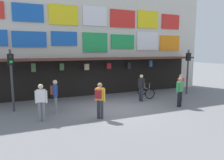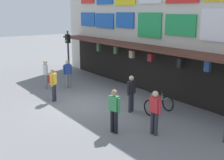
{
  "view_description": "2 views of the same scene",
  "coord_description": "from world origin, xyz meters",
  "px_view_note": "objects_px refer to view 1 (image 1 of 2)",
  "views": [
    {
      "loc": [
        -4.51,
        -9.83,
        3.11
      ],
      "look_at": [
        -0.14,
        0.61,
        1.51
      ],
      "focal_mm": 33.04,
      "sensor_mm": 36.0,
      "label": 1
    },
    {
      "loc": [
        11.01,
        -6.63,
        4.43
      ],
      "look_at": [
        0.8,
        0.87,
        1.27
      ],
      "focal_mm": 44.28,
      "sensor_mm": 36.0,
      "label": 2
    }
  ],
  "objects_px": {
    "pedestrian_in_white": "(180,90)",
    "traffic_light_far": "(188,65)",
    "pedestrian_in_yellow": "(55,94)",
    "pedestrian_in_blue": "(100,98)",
    "traffic_light_near": "(11,70)",
    "pedestrian_in_purple": "(141,86)",
    "pedestrian_in_black": "(181,86)",
    "bicycle_parked": "(146,91)",
    "pedestrian_in_red": "(41,100)"
  },
  "relations": [
    {
      "from": "pedestrian_in_white",
      "to": "traffic_light_far",
      "type": "bearing_deg",
      "value": 41.94
    },
    {
      "from": "pedestrian_in_yellow",
      "to": "pedestrian_in_blue",
      "type": "bearing_deg",
      "value": -44.17
    },
    {
      "from": "traffic_light_near",
      "to": "pedestrian_in_purple",
      "type": "height_order",
      "value": "traffic_light_near"
    },
    {
      "from": "pedestrian_in_blue",
      "to": "pedestrian_in_white",
      "type": "xyz_separation_m",
      "value": [
        4.81,
        0.22,
        -0.04
      ]
    },
    {
      "from": "traffic_light_far",
      "to": "pedestrian_in_black",
      "type": "height_order",
      "value": "traffic_light_far"
    },
    {
      "from": "traffic_light_far",
      "to": "pedestrian_in_blue",
      "type": "distance_m",
      "value": 8.31
    },
    {
      "from": "pedestrian_in_purple",
      "to": "bicycle_parked",
      "type": "bearing_deg",
      "value": 44.31
    },
    {
      "from": "pedestrian_in_white",
      "to": "pedestrian_in_red",
      "type": "bearing_deg",
      "value": 176.48
    },
    {
      "from": "pedestrian_in_black",
      "to": "pedestrian_in_white",
      "type": "xyz_separation_m",
      "value": [
        -1.0,
        -1.09,
        0.0
      ]
    },
    {
      "from": "pedestrian_in_blue",
      "to": "traffic_light_far",
      "type": "bearing_deg",
      "value": 20.21
    },
    {
      "from": "pedestrian_in_purple",
      "to": "pedestrian_in_red",
      "type": "bearing_deg",
      "value": -165.95
    },
    {
      "from": "bicycle_parked",
      "to": "pedestrian_in_blue",
      "type": "xyz_separation_m",
      "value": [
        -4.36,
        -3.03,
        0.59
      ]
    },
    {
      "from": "traffic_light_near",
      "to": "pedestrian_in_purple",
      "type": "bearing_deg",
      "value": -5.22
    },
    {
      "from": "traffic_light_far",
      "to": "pedestrian_in_purple",
      "type": "xyz_separation_m",
      "value": [
        -4.25,
        -0.68,
        -1.19
      ]
    },
    {
      "from": "traffic_light_near",
      "to": "pedestrian_in_yellow",
      "type": "height_order",
      "value": "traffic_light_near"
    },
    {
      "from": "bicycle_parked",
      "to": "traffic_light_far",
      "type": "bearing_deg",
      "value": -3.14
    },
    {
      "from": "pedestrian_in_red",
      "to": "pedestrian_in_white",
      "type": "xyz_separation_m",
      "value": [
        7.3,
        -0.45,
        0.0
      ]
    },
    {
      "from": "traffic_light_far",
      "to": "pedestrian_in_red",
      "type": "bearing_deg",
      "value": -168.0
    },
    {
      "from": "pedestrian_in_white",
      "to": "pedestrian_in_purple",
      "type": "bearing_deg",
      "value": 124.32
    },
    {
      "from": "bicycle_parked",
      "to": "pedestrian_in_blue",
      "type": "height_order",
      "value": "pedestrian_in_blue"
    },
    {
      "from": "pedestrian_in_black",
      "to": "pedestrian_in_white",
      "type": "bearing_deg",
      "value": -132.47
    },
    {
      "from": "pedestrian_in_blue",
      "to": "pedestrian_in_purple",
      "type": "relative_size",
      "value": 1.0
    },
    {
      "from": "pedestrian_in_blue",
      "to": "pedestrian_in_yellow",
      "type": "height_order",
      "value": "same"
    },
    {
      "from": "bicycle_parked",
      "to": "pedestrian_in_black",
      "type": "xyz_separation_m",
      "value": [
        1.44,
        -1.72,
        0.55
      ]
    },
    {
      "from": "pedestrian_in_yellow",
      "to": "pedestrian_in_purple",
      "type": "height_order",
      "value": "same"
    },
    {
      "from": "traffic_light_far",
      "to": "pedestrian_in_blue",
      "type": "height_order",
      "value": "traffic_light_far"
    },
    {
      "from": "pedestrian_in_black",
      "to": "pedestrian_in_red",
      "type": "xyz_separation_m",
      "value": [
        -8.3,
        -0.64,
        0.0
      ]
    },
    {
      "from": "bicycle_parked",
      "to": "pedestrian_in_white",
      "type": "height_order",
      "value": "pedestrian_in_white"
    },
    {
      "from": "pedestrian_in_black",
      "to": "pedestrian_in_blue",
      "type": "bearing_deg",
      "value": -167.26
    },
    {
      "from": "pedestrian_in_blue",
      "to": "pedestrian_in_purple",
      "type": "distance_m",
      "value": 4.1
    },
    {
      "from": "pedestrian_in_red",
      "to": "bicycle_parked",
      "type": "bearing_deg",
      "value": 18.97
    },
    {
      "from": "traffic_light_far",
      "to": "pedestrian_in_yellow",
      "type": "xyz_separation_m",
      "value": [
        -9.5,
        -1.12,
        -1.16
      ]
    },
    {
      "from": "traffic_light_far",
      "to": "pedestrian_in_white",
      "type": "bearing_deg",
      "value": -138.06
    },
    {
      "from": "pedestrian_in_yellow",
      "to": "pedestrian_in_red",
      "type": "bearing_deg",
      "value": -124.65
    },
    {
      "from": "pedestrian_in_blue",
      "to": "pedestrian_in_black",
      "type": "relative_size",
      "value": 1.0
    },
    {
      "from": "traffic_light_far",
      "to": "pedestrian_in_purple",
      "type": "bearing_deg",
      "value": -170.93
    },
    {
      "from": "bicycle_parked",
      "to": "pedestrian_in_purple",
      "type": "relative_size",
      "value": 0.71
    },
    {
      "from": "pedestrian_in_yellow",
      "to": "pedestrian_in_red",
      "type": "relative_size",
      "value": 1.0
    },
    {
      "from": "pedestrian_in_black",
      "to": "pedestrian_in_purple",
      "type": "xyz_separation_m",
      "value": [
        -2.33,
        0.85,
        0.0
      ]
    },
    {
      "from": "pedestrian_in_white",
      "to": "pedestrian_in_blue",
      "type": "bearing_deg",
      "value": -177.36
    },
    {
      "from": "pedestrian_in_white",
      "to": "pedestrian_in_black",
      "type": "bearing_deg",
      "value": 47.53
    },
    {
      "from": "pedestrian_in_white",
      "to": "traffic_light_near",
      "type": "bearing_deg",
      "value": 163.05
    },
    {
      "from": "bicycle_parked",
      "to": "pedestrian_in_red",
      "type": "relative_size",
      "value": 0.71
    },
    {
      "from": "pedestrian_in_purple",
      "to": "pedestrian_in_blue",
      "type": "bearing_deg",
      "value": -148.08
    },
    {
      "from": "pedestrian_in_blue",
      "to": "pedestrian_in_purple",
      "type": "xyz_separation_m",
      "value": [
        3.48,
        2.17,
        -0.04
      ]
    },
    {
      "from": "traffic_light_far",
      "to": "pedestrian_in_red",
      "type": "xyz_separation_m",
      "value": [
        -10.22,
        -2.17,
        -1.19
      ]
    },
    {
      "from": "traffic_light_near",
      "to": "bicycle_parked",
      "type": "height_order",
      "value": "traffic_light_near"
    },
    {
      "from": "pedestrian_in_red",
      "to": "pedestrian_in_purple",
      "type": "relative_size",
      "value": 1.0
    },
    {
      "from": "bicycle_parked",
      "to": "pedestrian_in_blue",
      "type": "bearing_deg",
      "value": -145.22
    },
    {
      "from": "traffic_light_near",
      "to": "pedestrian_in_purple",
      "type": "xyz_separation_m",
      "value": [
        7.22,
        -0.66,
        -1.19
      ]
    }
  ]
}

